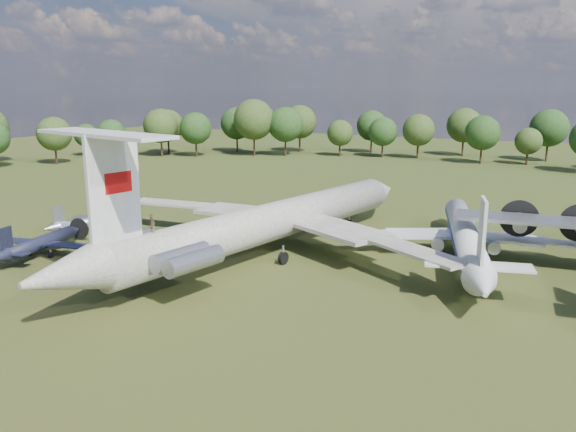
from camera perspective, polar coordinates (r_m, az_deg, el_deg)
The scene contains 6 objects.
ground at distance 64.82m, azimuth -2.70°, elevation -3.23°, with size 300.00×300.00×0.00m, color #244316.
il62_airliner at distance 61.80m, azimuth -1.58°, elevation -1.28°, with size 45.02×58.52×5.74m, color #B5B5B0, non-canonical shape.
tu104_jet at distance 63.00m, azimuth 17.52°, elevation -2.48°, with size 29.33×39.10×3.91m, color silver, non-canonical shape.
small_prop_west at distance 67.09m, azimuth -23.79°, elevation -2.82°, with size 11.02×15.03×2.20m, color black, non-canonical shape.
small_prop_northwest at distance 75.92m, azimuth -19.20°, elevation -0.75°, with size 10.12×13.80×2.02m, color gray, non-canonical shape.
person_on_il62 at distance 50.17m, azimuth -13.62°, elevation -0.67°, with size 0.61×0.40×1.67m, color olive.
Camera 1 is at (31.07, -53.92, 18.14)m, focal length 35.00 mm.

